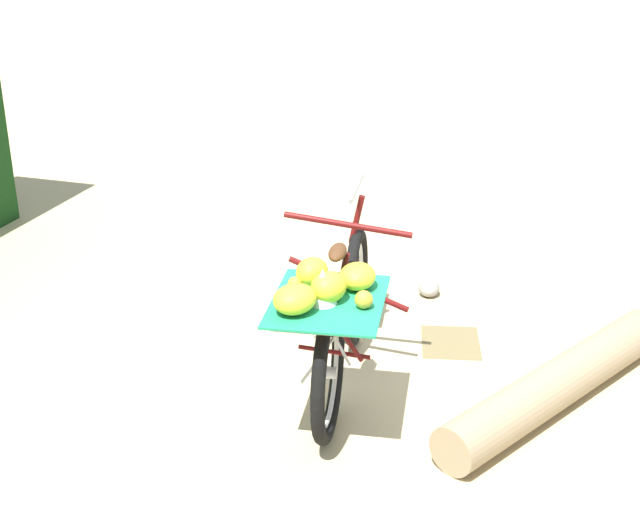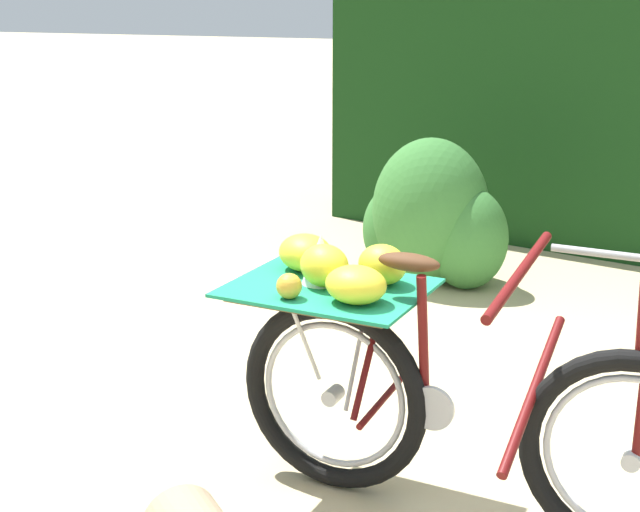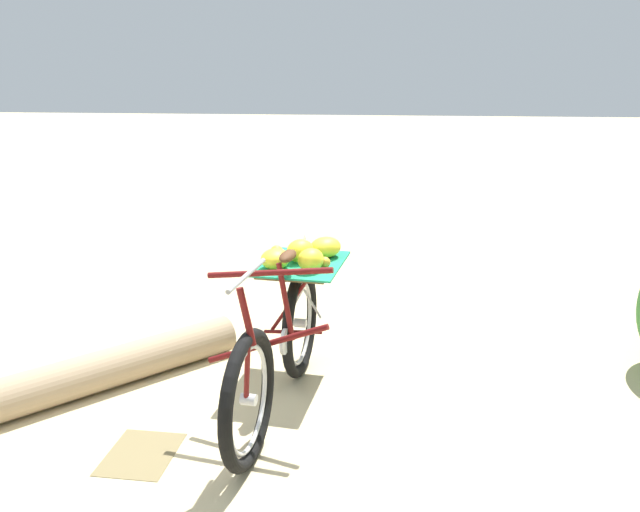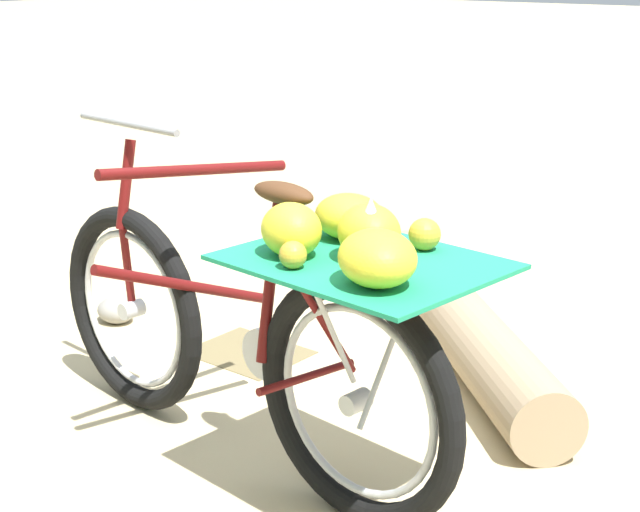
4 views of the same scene
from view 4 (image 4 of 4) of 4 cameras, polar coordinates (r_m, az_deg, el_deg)
name	(u,v)px [view 4 (image 4 of 4)]	position (r m, az deg, el deg)	size (l,w,h in m)	color
ground_plane	(284,441)	(3.26, -2.13, -10.88)	(60.00, 60.00, 0.00)	#C6B284
bicycle	(260,321)	(2.88, -3.57, -3.86)	(1.79, 0.72, 1.03)	black
fallen_log	(461,323)	(3.93, 8.34, -3.96)	(0.26, 0.26, 1.87)	#9E8466
path_stone	(116,310)	(4.33, -11.99, -3.17)	(0.18, 0.15, 0.11)	gray
leaf_litter_patch	(249,352)	(3.94, -4.23, -5.69)	(0.44, 0.36, 0.01)	olive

